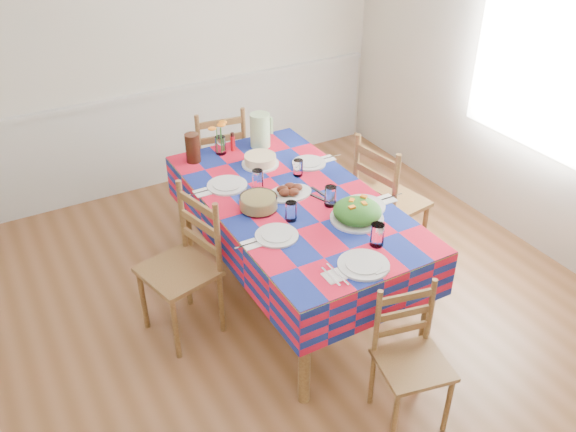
% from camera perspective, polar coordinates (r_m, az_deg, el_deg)
% --- Properties ---
extents(room, '(4.58, 5.08, 2.78)m').
position_cam_1_polar(room, '(3.35, 0.51, 5.26)').
color(room, brown).
rests_on(room, ground).
extents(wainscot, '(4.41, 0.06, 0.92)m').
position_cam_1_polar(wainscot, '(5.80, -11.95, 7.40)').
color(wainscot, silver).
rests_on(wainscot, room).
extents(window_right, '(0.00, 1.40, 1.40)m').
position_cam_1_polar(window_right, '(4.90, 22.53, 13.75)').
color(window_right, white).
rests_on(window_right, room).
extents(dining_table, '(1.09, 2.02, 0.79)m').
position_cam_1_polar(dining_table, '(4.14, 0.52, 0.62)').
color(dining_table, brown).
rests_on(dining_table, room).
extents(setting_near_head, '(0.48, 0.32, 0.14)m').
position_cam_1_polar(setting_near_head, '(3.54, 7.45, -3.54)').
color(setting_near_head, silver).
rests_on(setting_near_head, dining_table).
extents(setting_left_near, '(0.49, 0.29, 0.13)m').
position_cam_1_polar(setting_left_near, '(3.75, -0.65, -1.01)').
color(setting_left_near, silver).
rests_on(setting_left_near, dining_table).
extents(setting_left_far, '(0.51, 0.31, 0.14)m').
position_cam_1_polar(setting_left_far, '(4.22, -4.77, 3.07)').
color(setting_left_far, silver).
rests_on(setting_left_far, dining_table).
extents(setting_right_near, '(0.54, 0.31, 0.14)m').
position_cam_1_polar(setting_right_near, '(4.01, 6.05, 1.31)').
color(setting_right_near, silver).
rests_on(setting_right_near, dining_table).
extents(setting_right_far, '(0.47, 0.27, 0.12)m').
position_cam_1_polar(setting_right_far, '(4.46, 1.68, 4.84)').
color(setting_right_far, silver).
rests_on(setting_right_far, dining_table).
extents(meat_platter, '(0.32, 0.23, 0.06)m').
position_cam_1_polar(meat_platter, '(4.12, 0.15, 2.33)').
color(meat_platter, silver).
rests_on(meat_platter, dining_table).
extents(salad_platter, '(0.34, 0.34, 0.14)m').
position_cam_1_polar(salad_platter, '(3.87, 6.50, 0.37)').
color(salad_platter, silver).
rests_on(salad_platter, dining_table).
extents(pasta_bowl, '(0.25, 0.25, 0.09)m').
position_cam_1_polar(pasta_bowl, '(3.96, -2.78, 1.25)').
color(pasta_bowl, white).
rests_on(pasta_bowl, dining_table).
extents(cake, '(0.28, 0.28, 0.08)m').
position_cam_1_polar(cake, '(4.50, -2.62, 5.23)').
color(cake, silver).
rests_on(cake, dining_table).
extents(serving_utensils, '(0.14, 0.30, 0.01)m').
position_cam_1_polar(serving_utensils, '(4.10, 3.28, 1.77)').
color(serving_utensils, black).
rests_on(serving_utensils, dining_table).
extents(flower_vase, '(0.17, 0.14, 0.27)m').
position_cam_1_polar(flower_vase, '(4.65, -6.38, 7.04)').
color(flower_vase, white).
rests_on(flower_vase, dining_table).
extents(hot_sauce, '(0.04, 0.04, 0.15)m').
position_cam_1_polar(hot_sauce, '(4.71, -5.20, 6.95)').
color(hot_sauce, red).
rests_on(hot_sauce, dining_table).
extents(green_pitcher, '(0.15, 0.15, 0.27)m').
position_cam_1_polar(green_pitcher, '(4.74, -2.63, 8.03)').
color(green_pitcher, '#AFDD9C').
rests_on(green_pitcher, dining_table).
extents(tea_pitcher, '(0.11, 0.11, 0.22)m').
position_cam_1_polar(tea_pitcher, '(4.57, -8.90, 6.31)').
color(tea_pitcher, black).
rests_on(tea_pitcher, dining_table).
extents(name_card, '(0.09, 0.03, 0.02)m').
position_cam_1_polar(name_card, '(3.45, 8.77, -5.20)').
color(name_card, silver).
rests_on(name_card, dining_table).
extents(chair_near, '(0.44, 0.43, 0.85)m').
position_cam_1_polar(chair_near, '(3.51, 11.34, -13.02)').
color(chair_near, brown).
rests_on(chair_near, room).
extents(chair_far, '(0.49, 0.47, 1.00)m').
position_cam_1_polar(chair_far, '(5.23, -6.52, 5.12)').
color(chair_far, brown).
rests_on(chair_far, room).
extents(chair_left, '(0.52, 0.53, 1.00)m').
position_cam_1_polar(chair_left, '(3.99, -9.68, -4.81)').
color(chair_left, brown).
rests_on(chair_left, room).
extents(chair_right, '(0.50, 0.52, 1.04)m').
position_cam_1_polar(chair_right, '(4.62, 9.21, 1.23)').
color(chair_right, brown).
rests_on(chair_right, room).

